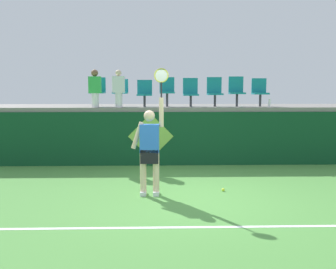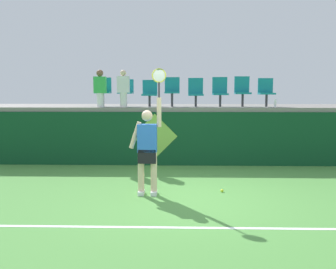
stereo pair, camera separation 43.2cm
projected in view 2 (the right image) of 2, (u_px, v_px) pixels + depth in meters
name	position (u px, v px, depth m)	size (l,w,h in m)	color
ground_plane	(187.00, 199.00, 7.18)	(40.00, 40.00, 0.00)	#519342
court_back_wall	(184.00, 139.00, 10.41)	(13.39, 0.20, 1.51)	#0F4223
spectator_platform	(183.00, 108.00, 11.62)	(13.39, 2.73, 0.12)	gray
court_baseline_stripe	(189.00, 228.00, 5.70)	(12.05, 0.08, 0.01)	white
tennis_player	(148.00, 148.00, 7.40)	(0.75, 0.27, 2.54)	white
tennis_ball	(222.00, 191.00, 7.69)	(0.07, 0.07, 0.07)	#D1E533
water_bottle	(275.00, 103.00, 10.35)	(0.06, 0.06, 0.24)	white
stadium_chair_0	(103.00, 90.00, 10.96)	(0.44, 0.42, 0.86)	#38383D
stadium_chair_1	(126.00, 91.00, 10.94)	(0.44, 0.42, 0.81)	#38383D
stadium_chair_2	(150.00, 92.00, 10.93)	(0.44, 0.42, 0.79)	#38383D
stadium_chair_3	(172.00, 90.00, 10.90)	(0.44, 0.42, 0.87)	#38383D
stadium_chair_4	(196.00, 91.00, 10.90)	(0.44, 0.42, 0.84)	#38383D
stadium_chair_5	(220.00, 91.00, 10.88)	(0.44, 0.42, 0.87)	#38383D
stadium_chair_6	(242.00, 90.00, 10.85)	(0.44, 0.42, 0.89)	#38383D
stadium_chair_7	(266.00, 91.00, 10.83)	(0.44, 0.42, 0.84)	#38383D
spectator_0	(123.00, 88.00, 10.46)	(0.34, 0.20, 1.05)	white
spectator_1	(100.00, 88.00, 10.50)	(0.34, 0.20, 1.06)	white
wall_signage_mount	(155.00, 165.00, 10.42)	(1.27, 0.01, 1.47)	#0F4223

